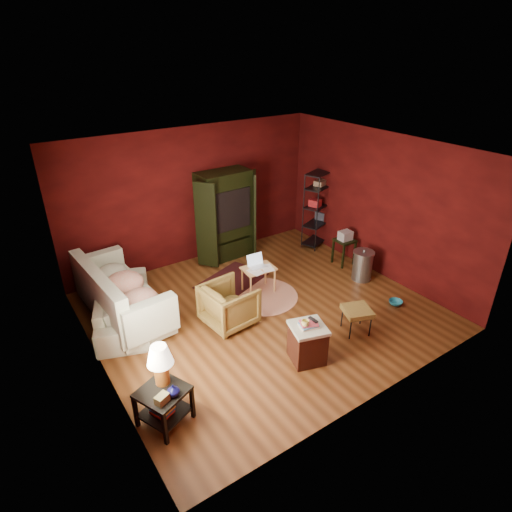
{
  "coord_description": "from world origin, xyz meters",
  "views": [
    {
      "loc": [
        -3.61,
        -5.12,
        4.3
      ],
      "look_at": [
        0.0,
        0.2,
        1.0
      ],
      "focal_mm": 30.0,
      "sensor_mm": 36.0,
      "label": 1
    }
  ],
  "objects_px": {
    "hamper": "(307,342)",
    "sofa": "(122,298)",
    "side_table": "(161,378)",
    "armchair": "(229,303)",
    "tv_armoire": "(225,214)",
    "wire_shelving": "(319,205)",
    "laptop_desk": "(258,270)"
  },
  "relations": [
    {
      "from": "hamper",
      "to": "wire_shelving",
      "type": "bearing_deg",
      "value": 46.59
    },
    {
      "from": "sofa",
      "to": "side_table",
      "type": "distance_m",
      "value": 2.41
    },
    {
      "from": "laptop_desk",
      "to": "tv_armoire",
      "type": "bearing_deg",
      "value": 85.39
    },
    {
      "from": "side_table",
      "to": "hamper",
      "type": "height_order",
      "value": "side_table"
    },
    {
      "from": "laptop_desk",
      "to": "wire_shelving",
      "type": "distance_m",
      "value": 2.58
    },
    {
      "from": "hamper",
      "to": "sofa",
      "type": "bearing_deg",
      "value": 126.63
    },
    {
      "from": "armchair",
      "to": "laptop_desk",
      "type": "height_order",
      "value": "armchair"
    },
    {
      "from": "side_table",
      "to": "armchair",
      "type": "bearing_deg",
      "value": 36.73
    },
    {
      "from": "hamper",
      "to": "tv_armoire",
      "type": "height_order",
      "value": "tv_armoire"
    },
    {
      "from": "wire_shelving",
      "to": "laptop_desk",
      "type": "bearing_deg",
      "value": -177.8
    },
    {
      "from": "tv_armoire",
      "to": "laptop_desk",
      "type": "bearing_deg",
      "value": -101.21
    },
    {
      "from": "side_table",
      "to": "wire_shelving",
      "type": "xyz_separation_m",
      "value": [
        5.0,
        2.83,
        0.3
      ]
    },
    {
      "from": "tv_armoire",
      "to": "side_table",
      "type": "bearing_deg",
      "value": -132.5
    },
    {
      "from": "side_table",
      "to": "laptop_desk",
      "type": "bearing_deg",
      "value": 34.5
    },
    {
      "from": "armchair",
      "to": "laptop_desk",
      "type": "distance_m",
      "value": 1.13
    },
    {
      "from": "sofa",
      "to": "hamper",
      "type": "relative_size",
      "value": 2.98
    },
    {
      "from": "sofa",
      "to": "laptop_desk",
      "type": "distance_m",
      "value": 2.45
    },
    {
      "from": "hamper",
      "to": "tv_armoire",
      "type": "bearing_deg",
      "value": 78.27
    },
    {
      "from": "tv_armoire",
      "to": "sofa",
      "type": "bearing_deg",
      "value": -160.2
    },
    {
      "from": "sofa",
      "to": "tv_armoire",
      "type": "bearing_deg",
      "value": -48.04
    },
    {
      "from": "armchair",
      "to": "wire_shelving",
      "type": "distance_m",
      "value": 3.7
    },
    {
      "from": "armchair",
      "to": "tv_armoire",
      "type": "distance_m",
      "value": 2.57
    },
    {
      "from": "armchair",
      "to": "laptop_desk",
      "type": "bearing_deg",
      "value": -65.02
    },
    {
      "from": "side_table",
      "to": "tv_armoire",
      "type": "distance_m",
      "value": 4.53
    },
    {
      "from": "hamper",
      "to": "tv_armoire",
      "type": "xyz_separation_m",
      "value": [
        0.75,
        3.61,
        0.67
      ]
    },
    {
      "from": "tv_armoire",
      "to": "wire_shelving",
      "type": "distance_m",
      "value": 2.17
    },
    {
      "from": "hamper",
      "to": "tv_armoire",
      "type": "distance_m",
      "value": 3.75
    },
    {
      "from": "armchair",
      "to": "laptop_desk",
      "type": "xyz_separation_m",
      "value": [
        0.97,
        0.57,
        0.05
      ]
    },
    {
      "from": "sofa",
      "to": "armchair",
      "type": "bearing_deg",
      "value": -108.31
    },
    {
      "from": "sofa",
      "to": "side_table",
      "type": "relative_size",
      "value": 1.93
    },
    {
      "from": "side_table",
      "to": "wire_shelving",
      "type": "distance_m",
      "value": 5.76
    },
    {
      "from": "laptop_desk",
      "to": "wire_shelving",
      "type": "relative_size",
      "value": 0.42
    }
  ]
}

